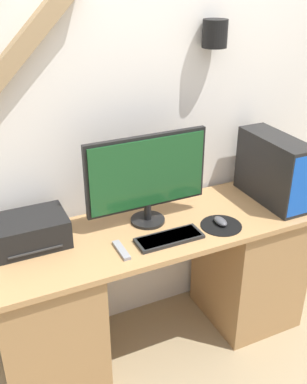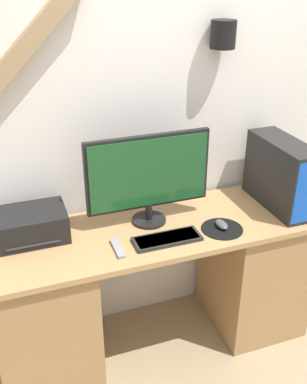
{
  "view_description": "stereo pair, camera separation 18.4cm",
  "coord_description": "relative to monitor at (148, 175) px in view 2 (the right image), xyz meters",
  "views": [
    {
      "loc": [
        -0.86,
        -1.5,
        2.01
      ],
      "look_at": [
        -0.02,
        0.29,
        1.0
      ],
      "focal_mm": 42.0,
      "sensor_mm": 36.0,
      "label": 1
    },
    {
      "loc": [
        -0.69,
        -1.57,
        2.01
      ],
      "look_at": [
        -0.02,
        0.29,
        1.0
      ],
      "focal_mm": 42.0,
      "sensor_mm": 36.0,
      "label": 2
    }
  ],
  "objects": [
    {
      "name": "remote_control",
      "position": [
        -0.23,
        -0.2,
        -0.26
      ],
      "size": [
        0.03,
        0.16,
        0.02
      ],
      "color": "gray",
      "rests_on": "desk"
    },
    {
      "name": "computer_tower",
      "position": [
        0.74,
        -0.08,
        -0.08
      ],
      "size": [
        0.17,
        0.48,
        0.38
      ],
      "color": "black",
      "rests_on": "desk"
    },
    {
      "name": "keyboard",
      "position": [
        0.03,
        -0.21,
        -0.26
      ],
      "size": [
        0.34,
        0.13,
        0.02
      ],
      "color": "black",
      "rests_on": "desk"
    },
    {
      "name": "mousepad",
      "position": [
        0.33,
        -0.21,
        -0.27
      ],
      "size": [
        0.21,
        0.21,
        0.0
      ],
      "color": "black",
      "rests_on": "desk"
    },
    {
      "name": "mouse",
      "position": [
        0.33,
        -0.19,
        -0.25
      ],
      "size": [
        0.05,
        0.09,
        0.03
      ],
      "color": "#4C4C51",
      "rests_on": "mousepad"
    },
    {
      "name": "ground_plane",
      "position": [
        0.02,
        -0.36,
        -1.06
      ],
      "size": [
        12.0,
        12.0,
        0.0
      ],
      "primitive_type": "plane",
      "color": "#9E8966"
    },
    {
      "name": "wall_back",
      "position": [
        0.01,
        0.26,
        0.3
      ],
      "size": [
        6.4,
        0.18,
        2.77
      ],
      "color": "white",
      "rests_on": "ground_plane"
    },
    {
      "name": "printer",
      "position": [
        -0.6,
        0.04,
        -0.2
      ],
      "size": [
        0.36,
        0.25,
        0.14
      ],
      "color": "black",
      "rests_on": "desk"
    },
    {
      "name": "desk",
      "position": [
        0.02,
        -0.07,
        -0.65
      ],
      "size": [
        1.74,
        0.57,
        0.8
      ],
      "color": "tan",
      "rests_on": "ground_plane"
    },
    {
      "name": "monitor",
      "position": [
        0.0,
        0.0,
        0.0
      ],
      "size": [
        0.64,
        0.18,
        0.48
      ],
      "color": "black",
      "rests_on": "desk"
    }
  ]
}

